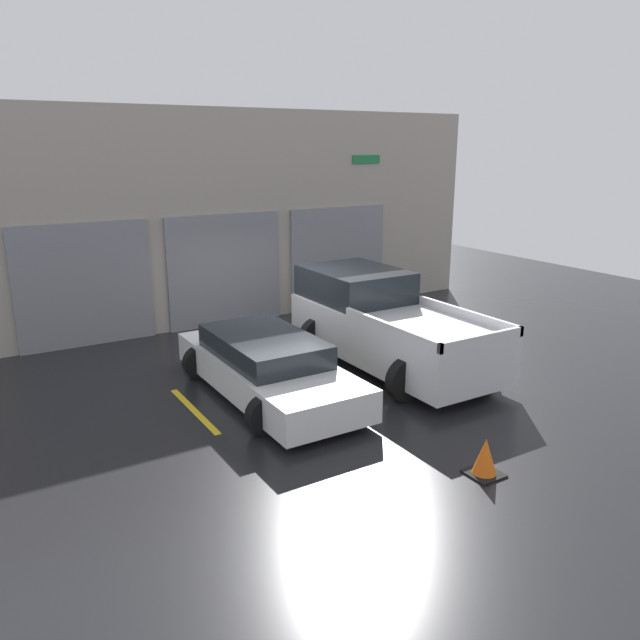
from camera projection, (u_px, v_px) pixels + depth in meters
ground_plane at (289, 354)px, 13.80m from camera, size 28.00×28.00×0.00m
shophouse_building at (225, 220)px, 15.78m from camera, size 14.97×0.68×5.34m
pickup_truck at (384, 324)px, 13.02m from camera, size 2.55×5.02×1.84m
sedan_white at (267, 366)px, 11.45m from camera, size 2.18×4.70×1.13m
parking_stripe_far_left at (194, 410)px, 10.86m from camera, size 0.12×2.20×0.01m
parking_stripe_left at (333, 379)px, 12.30m from camera, size 0.12×2.20×0.01m
parking_stripe_centre at (443, 355)px, 13.73m from camera, size 0.12×2.20×0.01m
traffic_cone at (485, 458)px, 8.69m from camera, size 0.47×0.47×0.55m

